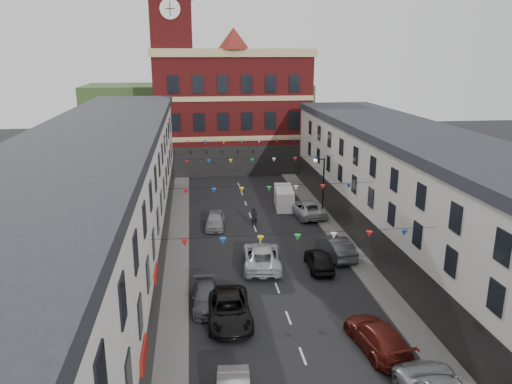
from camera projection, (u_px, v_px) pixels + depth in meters
name	position (u px, v px, depth m)	size (l,w,h in m)	color
ground	(277.00, 288.00, 34.07)	(160.00, 160.00, 0.00)	black
pavement_left	(176.00, 280.00, 35.11)	(1.80, 64.00, 0.15)	#605E5B
pavement_right	(365.00, 269.00, 36.81)	(1.80, 64.00, 0.15)	#605E5B
terrace_left	(96.00, 216.00, 32.13)	(8.40, 56.00, 10.70)	beige
terrace_right	(440.00, 209.00, 35.17)	(8.40, 56.00, 9.70)	beige
civic_building	(231.00, 109.00, 68.12)	(20.60, 13.30, 18.50)	maroon
clock_tower	(173.00, 57.00, 62.54)	(5.60, 5.60, 30.00)	maroon
distant_hill	(199.00, 112.00, 91.44)	(40.00, 14.00, 10.00)	#2C4A22
street_lamp	(321.00, 180.00, 47.20)	(1.10, 0.36, 6.00)	black
car_left_c	(229.00, 309.00, 29.69)	(2.57, 5.57, 1.55)	black
car_left_d	(206.00, 297.00, 31.47)	(1.81, 4.45, 1.29)	#494B51
car_left_e	(215.00, 220.00, 45.68)	(1.74, 4.33, 1.47)	gray
car_right_c	(377.00, 336.00, 26.88)	(2.12, 5.22, 1.51)	#591811
car_right_d	(319.00, 260.00, 36.91)	(1.72, 4.29, 1.46)	black
car_right_e	(336.00, 247.00, 39.13)	(1.70, 4.86, 1.60)	#45484C
car_right_f	(307.00, 208.00, 48.92)	(2.59, 5.62, 1.56)	#B0B3B5
moving_car	(262.00, 256.00, 37.32)	(2.74, 5.93, 1.65)	#B5B9BC
white_van	(284.00, 198.00, 51.66)	(1.77, 4.60, 2.03)	white
pedestrian	(254.00, 218.00, 45.75)	(0.66, 0.44, 1.82)	black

